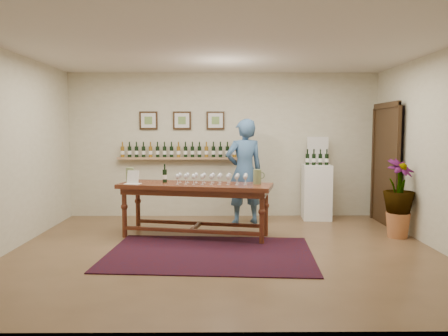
{
  "coord_description": "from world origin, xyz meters",
  "views": [
    {
      "loc": [
        -0.06,
        -6.04,
        1.7
      ],
      "look_at": [
        0.0,
        0.8,
        1.1
      ],
      "focal_mm": 35.0,
      "sensor_mm": 36.0,
      "label": 1
    }
  ],
  "objects_px": {
    "tasting_table": "(195,192)",
    "person": "(244,172)",
    "potted_plant": "(399,198)",
    "display_pedestal": "(316,192)"
  },
  "relations": [
    {
      "from": "display_pedestal",
      "to": "person",
      "type": "xyz_separation_m",
      "value": [
        -1.4,
        -0.37,
        0.43
      ]
    },
    {
      "from": "tasting_table",
      "to": "potted_plant",
      "type": "xyz_separation_m",
      "value": [
        3.2,
        -0.09,
        -0.1
      ]
    },
    {
      "from": "tasting_table",
      "to": "display_pedestal",
      "type": "relative_size",
      "value": 2.41
    },
    {
      "from": "display_pedestal",
      "to": "potted_plant",
      "type": "xyz_separation_m",
      "value": [
        0.98,
        -1.45,
        0.11
      ]
    },
    {
      "from": "tasting_table",
      "to": "person",
      "type": "distance_m",
      "value": 1.31
    },
    {
      "from": "tasting_table",
      "to": "display_pedestal",
      "type": "xyz_separation_m",
      "value": [
        2.23,
        1.36,
        -0.2
      ]
    },
    {
      "from": "tasting_table",
      "to": "person",
      "type": "height_order",
      "value": "person"
    },
    {
      "from": "tasting_table",
      "to": "person",
      "type": "relative_size",
      "value": 1.32
    },
    {
      "from": "person",
      "to": "display_pedestal",
      "type": "bearing_deg",
      "value": -179.77
    },
    {
      "from": "tasting_table",
      "to": "potted_plant",
      "type": "bearing_deg",
      "value": 10.42
    }
  ]
}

